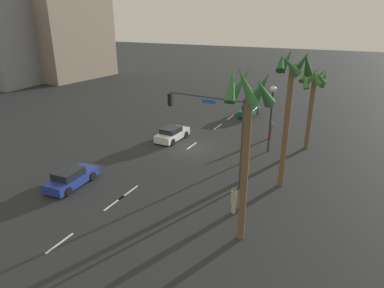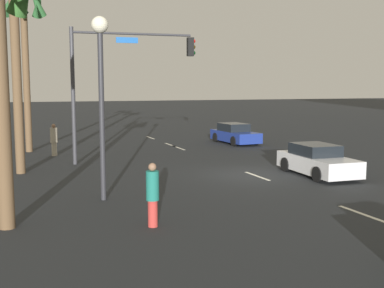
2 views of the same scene
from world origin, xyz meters
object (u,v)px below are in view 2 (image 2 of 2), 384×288
(pedestrian_0, at_px, (153,193))
(pedestrian_1, at_px, (54,139))
(streetlamp, at_px, (101,73))
(palm_tree_2, at_px, (25,27))
(car_2, at_px, (235,134))
(palm_tree_0, at_px, (13,3))
(car_0, at_px, (317,161))
(traffic_signal, at_px, (115,71))

(pedestrian_0, xyz_separation_m, pedestrian_1, (15.01, 1.34, 0.00))
(streetlamp, bearing_deg, palm_tree_2, 7.70)
(car_2, xyz_separation_m, pedestrian_0, (-16.82, 10.73, 0.31))
(palm_tree_0, bearing_deg, car_0, -112.38)
(streetlamp, distance_m, pedestrian_1, 11.89)
(streetlamp, bearing_deg, pedestrian_0, -169.20)
(palm_tree_2, bearing_deg, car_2, -92.12)
(car_2, relative_size, traffic_signal, 0.64)
(car_0, bearing_deg, palm_tree_2, 42.51)
(car_2, height_order, palm_tree_2, palm_tree_2)
(car_2, distance_m, pedestrian_1, 12.21)
(streetlamp, bearing_deg, palm_tree_0, 22.36)
(pedestrian_0, height_order, palm_tree_0, palm_tree_0)
(car_2, relative_size, pedestrian_1, 2.40)
(streetlamp, xyz_separation_m, pedestrian_0, (-3.62, -0.69, -3.36))
(pedestrian_0, distance_m, palm_tree_0, 12.22)
(traffic_signal, height_order, palm_tree_0, palm_tree_0)
(car_2, bearing_deg, car_0, 171.14)
(pedestrian_0, bearing_deg, traffic_signal, -7.22)
(traffic_signal, relative_size, palm_tree_2, 0.69)
(pedestrian_1, distance_m, palm_tree_0, 8.46)
(pedestrian_1, bearing_deg, pedestrian_0, -174.91)
(car_0, distance_m, car_2, 12.10)
(car_0, height_order, streetlamp, streetlamp)
(traffic_signal, height_order, pedestrian_1, traffic_signal)
(car_2, height_order, traffic_signal, traffic_signal)
(palm_tree_0, distance_m, palm_tree_2, 7.49)
(pedestrian_1, bearing_deg, streetlamp, -176.76)
(car_0, height_order, pedestrian_0, pedestrian_0)
(car_0, distance_m, palm_tree_0, 14.75)
(car_0, xyz_separation_m, streetlamp, (-1.25, 9.56, 3.67))
(car_0, xyz_separation_m, traffic_signal, (6.62, 7.41, 3.98))
(pedestrian_0, bearing_deg, palm_tree_0, 18.28)
(streetlamp, relative_size, palm_tree_0, 0.62)
(car_0, distance_m, traffic_signal, 10.71)
(pedestrian_0, bearing_deg, car_0, -61.24)
(car_0, distance_m, pedestrian_0, 10.12)
(streetlamp, xyz_separation_m, palm_tree_2, (13.69, 1.85, 2.96))
(pedestrian_1, bearing_deg, traffic_signal, -141.64)
(car_0, bearing_deg, streetlamp, 97.43)
(car_2, bearing_deg, palm_tree_2, 87.88)
(pedestrian_0, bearing_deg, car_2, -32.53)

